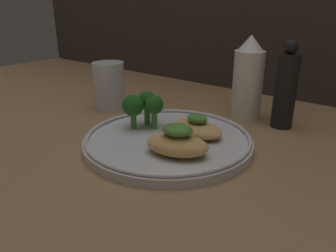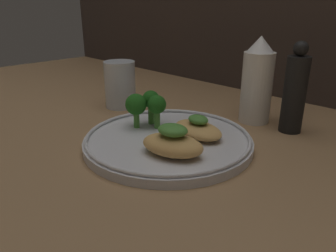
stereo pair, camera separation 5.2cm
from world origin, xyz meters
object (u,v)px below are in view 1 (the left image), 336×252
broccoli_bunch (143,105)px  sauce_bottle (248,80)px  drinking_glass (109,86)px  pepper_grinder (286,89)px  plate (168,140)px

broccoli_bunch → sauce_bottle: bearing=63.3°
sauce_bottle → drinking_glass: size_ratio=1.62×
drinking_glass → pepper_grinder: bearing=20.9°
pepper_grinder → drinking_glass: size_ratio=1.59×
broccoli_bunch → sauce_bottle: size_ratio=0.40×
pepper_grinder → drinking_glass: 35.67cm
pepper_grinder → sauce_bottle: bearing=-180.0°
pepper_grinder → drinking_glass: (-33.25, -12.70, -2.29)cm
pepper_grinder → broccoli_bunch: bearing=-131.7°
plate → broccoli_bunch: broccoli_bunch is taller
pepper_grinder → drinking_glass: bearing=-159.1°
broccoli_bunch → drinking_glass: size_ratio=0.64×
broccoli_bunch → pepper_grinder: pepper_grinder is taller
broccoli_bunch → drinking_glass: (-16.14, 6.51, -0.46)cm
broccoli_bunch → sauce_bottle: sauce_bottle is taller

